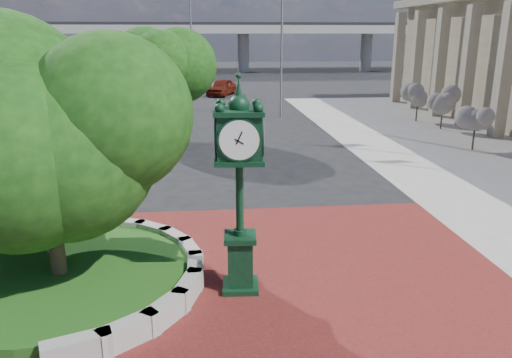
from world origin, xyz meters
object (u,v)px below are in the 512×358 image
object	(u,v)px
street_lamp_far	(193,34)
post_clock	(240,179)
street_lamp_near	(285,45)
parked_car	(222,87)

from	to	relation	value
street_lamp_far	post_clock	bearing A→B (deg)	-87.90
post_clock	street_lamp_far	distance (m)	45.15
street_lamp_near	street_lamp_far	xyz separation A→B (m)	(-6.67, 19.77, 0.71)
parked_car	post_clock	bearing A→B (deg)	-69.76
post_clock	parked_car	bearing A→B (deg)	88.47
post_clock	parked_car	distance (m)	39.17
parked_car	street_lamp_far	bearing A→B (deg)	136.27
street_lamp_near	street_lamp_far	size ratio (longest dim) A/B	0.88
post_clock	street_lamp_far	world-z (taller)	street_lamp_far
post_clock	street_lamp_far	xyz separation A→B (m)	(-1.65, 45.01, 3.10)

